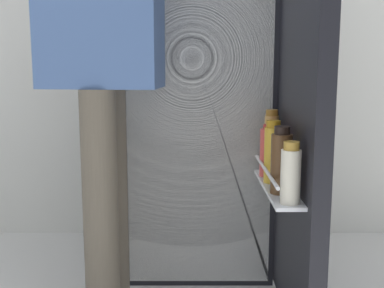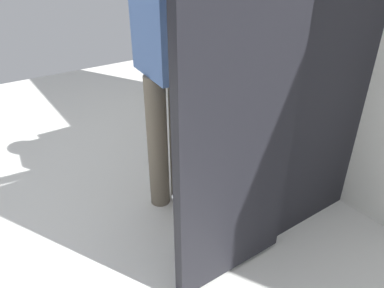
% 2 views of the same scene
% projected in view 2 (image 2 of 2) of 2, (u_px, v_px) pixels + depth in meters
% --- Properties ---
extents(ground_plane, '(6.52, 6.52, 0.00)m').
position_uv_depth(ground_plane, '(199.00, 227.00, 2.09)').
color(ground_plane, silver).
extents(refrigerator, '(0.67, 1.25, 1.80)m').
position_uv_depth(refrigerator, '(284.00, 62.00, 1.89)').
color(refrigerator, black).
rests_on(refrigerator, ground_plane).
extents(person, '(0.53, 0.74, 1.67)m').
position_uv_depth(person, '(166.00, 43.00, 1.83)').
color(person, '#665B4C').
rests_on(person, ground_plane).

